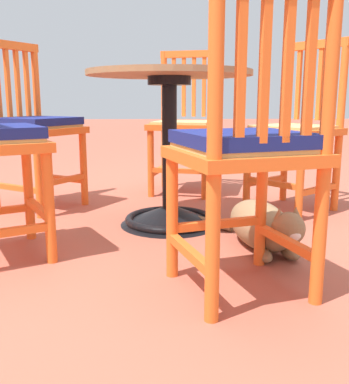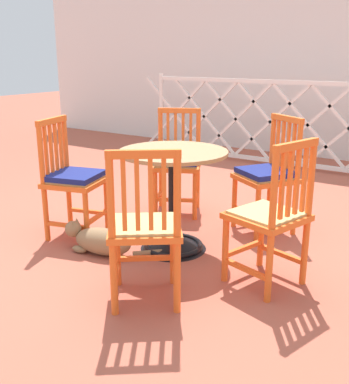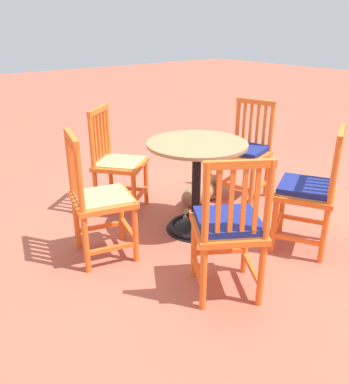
{
  "view_description": "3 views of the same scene",
  "coord_description": "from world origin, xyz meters",
  "px_view_note": "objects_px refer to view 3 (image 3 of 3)",
  "views": [
    {
      "loc": [
        -1.98,
        0.0,
        0.6
      ],
      "look_at": [
        0.24,
        -0.11,
        0.14
      ],
      "focal_mm": 41.72,
      "sensor_mm": 36.0,
      "label": 1
    },
    {
      "loc": [
        1.88,
        -2.69,
        1.37
      ],
      "look_at": [
        0.21,
        -0.19,
        0.47
      ],
      "focal_mm": 43.4,
      "sensor_mm": 36.0,
      "label": 2
    },
    {
      "loc": [
        2.08,
        2.04,
        1.55
      ],
      "look_at": [
        0.32,
        -0.12,
        0.37
      ],
      "focal_mm": 37.32,
      "sensor_mm": 36.0,
      "label": 3
    }
  ],
  "objects_px": {
    "cafe_table": "(196,197)",
    "orange_chair_facing_out": "(117,164)",
    "orange_chair_at_corner": "(245,152)",
    "orange_chair_tucked_in": "(99,200)",
    "orange_chair_near_fence": "(229,228)",
    "orange_chair_by_planter": "(309,192)",
    "tabby_cat": "(201,192)"
  },
  "relations": [
    {
      "from": "orange_chair_facing_out",
      "to": "tabby_cat",
      "type": "relative_size",
      "value": 1.31
    },
    {
      "from": "orange_chair_facing_out",
      "to": "orange_chair_near_fence",
      "type": "distance_m",
      "value": 1.43
    },
    {
      "from": "orange_chair_near_fence",
      "to": "orange_chair_facing_out",
      "type": "bearing_deg",
      "value": -94.9
    },
    {
      "from": "orange_chair_by_planter",
      "to": "cafe_table",
      "type": "bearing_deg",
      "value": -58.65
    },
    {
      "from": "cafe_table",
      "to": "orange_chair_by_planter",
      "type": "distance_m",
      "value": 0.85
    },
    {
      "from": "cafe_table",
      "to": "orange_chair_at_corner",
      "type": "distance_m",
      "value": 0.83
    },
    {
      "from": "orange_chair_tucked_in",
      "to": "cafe_table",
      "type": "bearing_deg",
      "value": 170.75
    },
    {
      "from": "orange_chair_at_corner",
      "to": "orange_chair_tucked_in",
      "type": "relative_size",
      "value": 1.0
    },
    {
      "from": "orange_chair_tucked_in",
      "to": "tabby_cat",
      "type": "distance_m",
      "value": 1.25
    },
    {
      "from": "orange_chair_facing_out",
      "to": "cafe_table",
      "type": "bearing_deg",
      "value": 111.84
    },
    {
      "from": "orange_chair_at_corner",
      "to": "orange_chair_by_planter",
      "type": "relative_size",
      "value": 1.0
    },
    {
      "from": "orange_chair_near_fence",
      "to": "orange_chair_by_planter",
      "type": "bearing_deg",
      "value": -178.82
    },
    {
      "from": "cafe_table",
      "to": "orange_chair_at_corner",
      "type": "height_order",
      "value": "orange_chair_at_corner"
    },
    {
      "from": "orange_chair_at_corner",
      "to": "orange_chair_tucked_in",
      "type": "bearing_deg",
      "value": 2.55
    },
    {
      "from": "orange_chair_near_fence",
      "to": "orange_chair_at_corner",
      "type": "bearing_deg",
      "value": -142.18
    },
    {
      "from": "cafe_table",
      "to": "orange_chair_by_planter",
      "type": "height_order",
      "value": "orange_chair_by_planter"
    },
    {
      "from": "cafe_table",
      "to": "tabby_cat",
      "type": "xyz_separation_m",
      "value": [
        -0.4,
        -0.36,
        -0.19
      ]
    },
    {
      "from": "cafe_table",
      "to": "orange_chair_near_fence",
      "type": "bearing_deg",
      "value": 60.98
    },
    {
      "from": "orange_chair_tucked_in",
      "to": "orange_chair_near_fence",
      "type": "height_order",
      "value": "same"
    },
    {
      "from": "cafe_table",
      "to": "orange_chair_tucked_in",
      "type": "xyz_separation_m",
      "value": [
        0.78,
        -0.13,
        0.15
      ]
    },
    {
      "from": "orange_chair_at_corner",
      "to": "orange_chair_facing_out",
      "type": "height_order",
      "value": "same"
    },
    {
      "from": "orange_chair_facing_out",
      "to": "orange_chair_tucked_in",
      "type": "xyz_separation_m",
      "value": [
        0.5,
        0.57,
        0.0
      ]
    },
    {
      "from": "cafe_table",
      "to": "orange_chair_by_planter",
      "type": "relative_size",
      "value": 0.83
    },
    {
      "from": "orange_chair_at_corner",
      "to": "tabby_cat",
      "type": "height_order",
      "value": "orange_chair_at_corner"
    },
    {
      "from": "orange_chair_facing_out",
      "to": "orange_chair_near_fence",
      "type": "relative_size",
      "value": 1.0
    },
    {
      "from": "orange_chair_at_corner",
      "to": "orange_chair_near_fence",
      "type": "distance_m",
      "value": 1.51
    },
    {
      "from": "tabby_cat",
      "to": "cafe_table",
      "type": "bearing_deg",
      "value": 42.17
    },
    {
      "from": "orange_chair_at_corner",
      "to": "orange_chair_near_fence",
      "type": "relative_size",
      "value": 1.0
    },
    {
      "from": "orange_chair_tucked_in",
      "to": "orange_chair_by_planter",
      "type": "xyz_separation_m",
      "value": [
        -1.22,
        0.84,
        0.01
      ]
    },
    {
      "from": "orange_chair_facing_out",
      "to": "tabby_cat",
      "type": "bearing_deg",
      "value": 153.38
    },
    {
      "from": "orange_chair_at_corner",
      "to": "orange_chair_tucked_in",
      "type": "height_order",
      "value": "same"
    },
    {
      "from": "cafe_table",
      "to": "orange_chair_facing_out",
      "type": "bearing_deg",
      "value": -68.16
    }
  ]
}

